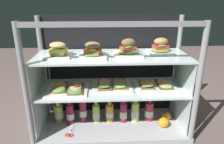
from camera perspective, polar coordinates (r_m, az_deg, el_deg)
name	(u,v)px	position (r m, az deg, el deg)	size (l,w,h in m)	color
ground_plane	(112,129)	(1.80, 0.00, -15.43)	(6.00, 6.00, 0.02)	#62514E
case_base_deck	(112,126)	(1.78, 0.00, -14.58)	(1.19, 0.47, 0.04)	#B3B4BA
case_frame	(111,68)	(1.66, -0.18, 1.14)	(1.19, 0.47, 0.90)	gray
riser_lower_tier	(112,107)	(1.68, 0.00, -9.59)	(1.11, 0.39, 0.31)	silver
shelf_lower_glass	(112,88)	(1.61, 0.00, -4.57)	(1.13, 0.41, 0.01)	silver
riser_upper_tier	(112,73)	(1.56, 0.00, -0.22)	(1.11, 0.39, 0.25)	silver
shelf_upper_glass	(112,56)	(1.52, 0.00, 4.38)	(1.13, 0.41, 0.01)	silver
plated_roll_sandwich_near_left_corner	(58,51)	(1.52, -14.64, 5.65)	(0.18, 0.18, 0.11)	white
plated_roll_sandwich_far_right	(93,52)	(1.46, -5.29, 5.50)	(0.19, 0.19, 0.11)	white
plated_roll_sandwich_right_of_center	(128,50)	(1.52, 4.47, 6.08)	(0.20, 0.20, 0.12)	white
plated_roll_sandwich_mid_right	(161,48)	(1.62, 13.24, 6.58)	(0.19, 0.19, 0.12)	white
open_sandwich_tray_center	(68,88)	(1.58, -12.04, -4.45)	(0.31, 0.27, 0.06)	white
open_sandwich_tray_far_left	(112,85)	(1.61, -0.09, -3.57)	(0.31, 0.26, 0.06)	white
open_sandwich_tray_mid_left	(156,85)	(1.64, 12.01, -3.59)	(0.31, 0.26, 0.06)	white
juice_bottle_front_right_end	(59,113)	(1.81, -14.46, -10.95)	(0.07, 0.07, 0.19)	#C0CC4F
juice_bottle_tucked_behind	(70,114)	(1.76, -11.46, -11.21)	(0.06, 0.06, 0.22)	#951943
juice_bottle_front_middle	(83,111)	(1.77, -8.01, -10.49)	(0.06, 0.06, 0.24)	maroon
juice_bottle_near_post	(96,113)	(1.76, -4.40, -11.18)	(0.06, 0.06, 0.21)	#B2D351
juice_bottle_front_fourth	(110,113)	(1.75, -0.66, -11.12)	(0.07, 0.07, 0.21)	gold
juice_bottle_back_right	(123,112)	(1.75, 3.15, -11.05)	(0.06, 0.06, 0.23)	#9F1F46
juice_bottle_back_left	(135,112)	(1.76, 6.41, -10.89)	(0.07, 0.07, 0.22)	#B5D756
juice_bottle_front_left_end	(149,111)	(1.79, 10.21, -10.56)	(0.07, 0.07, 0.22)	#9C2B3D
orange_fruit_beside_bottles	(166,116)	(1.85, 14.76, -11.65)	(0.07, 0.07, 0.07)	orange
orange_fruit_near_left_post	(163,122)	(1.75, 14.03, -13.35)	(0.08, 0.08, 0.08)	orange
kitchen_scissors	(70,133)	(1.68, -11.48, -16.21)	(0.09, 0.20, 0.01)	silver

